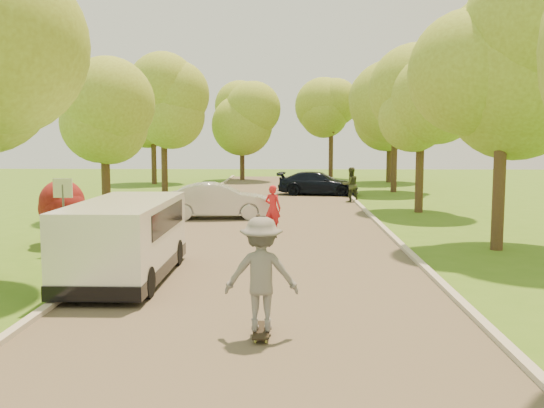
# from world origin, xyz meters

# --- Properties ---
(ground) EXTENTS (100.00, 100.00, 0.00)m
(ground) POSITION_xyz_m (0.00, 0.00, 0.00)
(ground) COLOR #416F1A
(ground) RESTS_ON ground
(road) EXTENTS (8.00, 60.00, 0.01)m
(road) POSITION_xyz_m (0.00, 8.00, 0.01)
(road) COLOR #4C4438
(road) RESTS_ON ground
(curb_left) EXTENTS (0.18, 60.00, 0.12)m
(curb_left) POSITION_xyz_m (-4.05, 8.00, 0.06)
(curb_left) COLOR #B2AD9E
(curb_left) RESTS_ON ground
(curb_right) EXTENTS (0.18, 60.00, 0.12)m
(curb_right) POSITION_xyz_m (4.05, 8.00, 0.06)
(curb_right) COLOR #B2AD9E
(curb_right) RESTS_ON ground
(street_sign) EXTENTS (0.55, 0.06, 2.17)m
(street_sign) POSITION_xyz_m (-5.80, 4.00, 1.56)
(street_sign) COLOR #59595E
(street_sign) RESTS_ON ground
(red_shrub) EXTENTS (1.70, 1.70, 1.95)m
(red_shrub) POSITION_xyz_m (-6.30, 5.50, 1.10)
(red_shrub) COLOR #382619
(red_shrub) RESTS_ON ground
(tree_l_midb) EXTENTS (4.30, 4.20, 6.62)m
(tree_l_midb) POSITION_xyz_m (-6.81, 12.00, 4.59)
(tree_l_midb) COLOR #382619
(tree_l_midb) RESTS_ON ground
(tree_l_far) EXTENTS (4.92, 4.80, 7.79)m
(tree_l_far) POSITION_xyz_m (-6.39, 22.00, 5.47)
(tree_l_far) COLOR #382619
(tree_l_far) RESTS_ON ground
(tree_r_mida) EXTENTS (5.13, 5.00, 7.95)m
(tree_r_mida) POSITION_xyz_m (7.02, 5.00, 5.54)
(tree_r_mida) COLOR #382619
(tree_r_mida) RESTS_ON ground
(tree_r_midb) EXTENTS (4.51, 4.40, 7.01)m
(tree_r_midb) POSITION_xyz_m (6.60, 14.00, 4.88)
(tree_r_midb) COLOR #382619
(tree_r_midb) RESTS_ON ground
(tree_r_far) EXTENTS (5.33, 5.20, 8.34)m
(tree_r_far) POSITION_xyz_m (7.23, 24.00, 5.83)
(tree_r_far) COLOR #382619
(tree_r_far) RESTS_ON ground
(tree_bg_a) EXTENTS (5.12, 5.00, 7.72)m
(tree_bg_a) POSITION_xyz_m (-8.78, 30.00, 5.31)
(tree_bg_a) COLOR #382619
(tree_bg_a) RESTS_ON ground
(tree_bg_b) EXTENTS (5.12, 5.00, 7.95)m
(tree_bg_b) POSITION_xyz_m (8.22, 32.00, 5.54)
(tree_bg_b) COLOR #382619
(tree_bg_b) RESTS_ON ground
(tree_bg_c) EXTENTS (4.92, 4.80, 7.33)m
(tree_bg_c) POSITION_xyz_m (-2.79, 34.00, 5.02)
(tree_bg_c) COLOR #382619
(tree_bg_c) RESTS_ON ground
(tree_bg_d) EXTENTS (5.12, 5.00, 7.72)m
(tree_bg_d) POSITION_xyz_m (4.22, 36.00, 5.31)
(tree_bg_d) COLOR #382619
(tree_bg_d) RESTS_ON ground
(minivan) EXTENTS (1.99, 5.00, 1.86)m
(minivan) POSITION_xyz_m (-3.20, 0.95, 0.98)
(minivan) COLOR silver
(minivan) RESTS_ON ground
(silver_sedan) EXTENTS (4.56, 1.95, 1.46)m
(silver_sedan) POSITION_xyz_m (-2.30, 11.70, 0.73)
(silver_sedan) COLOR silver
(silver_sedan) RESTS_ON ground
(dark_sedan) EXTENTS (4.83, 2.46, 1.34)m
(dark_sedan) POSITION_xyz_m (2.30, 21.93, 0.67)
(dark_sedan) COLOR black
(dark_sedan) RESTS_ON ground
(longboard) EXTENTS (0.28, 0.98, 0.11)m
(longboard) POSITION_xyz_m (0.16, -3.07, 0.11)
(longboard) COLOR black
(longboard) RESTS_ON ground
(skateboarder) EXTENTS (1.23, 0.71, 1.91)m
(skateboarder) POSITION_xyz_m (0.16, -3.07, 1.08)
(skateboarder) COLOR slate
(skateboarder) RESTS_ON longboard
(person_striped) EXTENTS (0.71, 0.61, 1.65)m
(person_striped) POSITION_xyz_m (0.05, 8.41, 0.82)
(person_striped) COLOR red
(person_striped) RESTS_ON ground
(person_olive) EXTENTS (1.04, 0.92, 1.79)m
(person_olive) POSITION_xyz_m (3.80, 18.26, 0.89)
(person_olive) COLOR #313822
(person_olive) RESTS_ON ground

